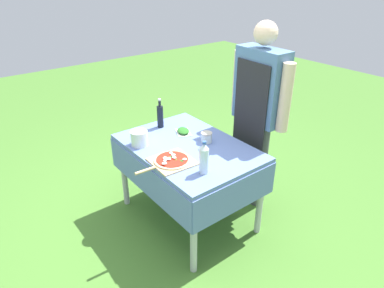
# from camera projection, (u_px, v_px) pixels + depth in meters

# --- Properties ---
(ground_plane) EXTENTS (12.00, 12.00, 0.00)m
(ground_plane) POSITION_uv_depth(u_px,v_px,m) (188.00, 216.00, 3.24)
(ground_plane) COLOR #477A2D
(prep_table) EXTENTS (1.21, 0.86, 0.76)m
(prep_table) POSITION_uv_depth(u_px,v_px,m) (188.00, 156.00, 2.94)
(prep_table) COLOR #607AB7
(prep_table) RESTS_ON ground
(person_cook) EXTENTS (0.65, 0.22, 1.73)m
(person_cook) POSITION_uv_depth(u_px,v_px,m) (259.00, 104.00, 3.02)
(person_cook) COLOR #4C4C51
(person_cook) RESTS_ON ground
(pizza_on_peel) EXTENTS (0.32, 0.48, 0.05)m
(pizza_on_peel) POSITION_uv_depth(u_px,v_px,m) (171.00, 161.00, 2.64)
(pizza_on_peel) COLOR #D1B27F
(pizza_on_peel) RESTS_ON prep_table
(oil_bottle) EXTENTS (0.06, 0.06, 0.28)m
(oil_bottle) POSITION_uv_depth(u_px,v_px,m) (160.00, 116.00, 3.18)
(oil_bottle) COLOR black
(oil_bottle) RESTS_ON prep_table
(water_bottle) EXTENTS (0.07, 0.07, 0.26)m
(water_bottle) POSITION_uv_depth(u_px,v_px,m) (204.00, 158.00, 2.47)
(water_bottle) COLOR silver
(water_bottle) RESTS_ON prep_table
(herb_container) EXTENTS (0.21, 0.18, 0.04)m
(herb_container) POSITION_uv_depth(u_px,v_px,m) (183.00, 131.00, 3.11)
(herb_container) COLOR silver
(herb_container) RESTS_ON prep_table
(mixing_tub) EXTENTS (0.14, 0.14, 0.13)m
(mixing_tub) POSITION_uv_depth(u_px,v_px,m) (139.00, 138.00, 2.88)
(mixing_tub) COLOR silver
(mixing_tub) RESTS_ON prep_table
(sauce_jar) EXTENTS (0.10, 0.10, 0.09)m
(sauce_jar) POSITION_uv_depth(u_px,v_px,m) (206.00, 138.00, 2.94)
(sauce_jar) COLOR silver
(sauce_jar) RESTS_ON prep_table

